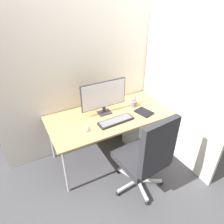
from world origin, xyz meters
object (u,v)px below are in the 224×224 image
at_px(monitor, 104,96).
at_px(notebook, 144,112).
at_px(keyboard, 116,121).
at_px(office_chair, 147,156).
at_px(mouse, 86,129).
at_px(pen_holder, 134,104).
at_px(filing_cabinet, 143,129).

height_order(monitor, notebook, monitor).
xyz_separation_m(keyboard, notebook, (0.45, 0.01, -0.01)).
bearing_deg(office_chair, mouse, 127.21).
relative_size(keyboard, pen_holder, 2.95).
xyz_separation_m(filing_cabinet, notebook, (-0.11, -0.12, 0.42)).
bearing_deg(filing_cabinet, monitor, 166.27).
relative_size(office_chair, pen_holder, 6.94).
bearing_deg(keyboard, notebook, 1.31).
bearing_deg(pen_holder, monitor, 174.66).
height_order(office_chair, monitor, monitor).
xyz_separation_m(filing_cabinet, mouse, (-0.96, -0.11, 0.42)).
height_order(office_chair, filing_cabinet, office_chair).
bearing_deg(office_chair, monitor, 96.83).
xyz_separation_m(office_chair, filing_cabinet, (0.49, 0.73, -0.29)).
bearing_deg(mouse, office_chair, -52.60).
bearing_deg(filing_cabinet, mouse, -173.67).
xyz_separation_m(pen_holder, notebook, (0.03, -0.22, -0.03)).
distance_m(office_chair, keyboard, 0.62).
height_order(filing_cabinet, notebook, notebook).
distance_m(pen_holder, notebook, 0.23).
relative_size(office_chair, monitor, 1.77).
bearing_deg(monitor, pen_holder, -5.34).
distance_m(monitor, pen_holder, 0.51).
relative_size(filing_cabinet, mouse, 5.73).
bearing_deg(pen_holder, filing_cabinet, -37.48).
relative_size(office_chair, keyboard, 2.35).
height_order(mouse, pen_holder, pen_holder).
distance_m(filing_cabinet, mouse, 1.06).
height_order(filing_cabinet, monitor, monitor).
xyz_separation_m(filing_cabinet, monitor, (-0.59, 0.14, 0.67)).
distance_m(monitor, mouse, 0.51).
xyz_separation_m(filing_cabinet, keyboard, (-0.56, -0.13, 0.42)).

